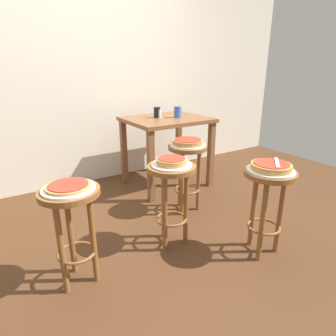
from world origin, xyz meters
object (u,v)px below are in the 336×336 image
at_px(stool_foreground, 268,195).
at_px(stool_middle, 72,216).
at_px(dining_table, 167,130).
at_px(stool_leftside, 171,188).
at_px(stool_rear, 187,164).
at_px(pizza_rear, 188,142).
at_px(condiment_shaker, 160,114).
at_px(serving_plate_middle, 69,189).
at_px(serving_plate_foreground, 271,170).
at_px(cup_near_edge, 178,112).
at_px(pizza_middle, 68,186).
at_px(pizza_server_knife, 277,163).
at_px(serving_plate_leftside, 172,165).
at_px(cup_far_edge, 157,112).
at_px(pizza_foreground, 271,166).
at_px(pizza_leftside, 172,161).
at_px(serving_plate_rear, 188,145).

distance_m(stool_foreground, stool_middle, 1.30).
relative_size(stool_foreground, dining_table, 0.73).
height_order(stool_leftside, stool_rear, same).
bearing_deg(pizza_rear, stool_middle, -159.98).
relative_size(stool_middle, condiment_shaker, 7.14).
distance_m(serving_plate_middle, pizza_rear, 1.23).
xyz_separation_m(stool_foreground, stool_leftside, (-0.50, 0.46, 0.00)).
xyz_separation_m(stool_foreground, serving_plate_middle, (-1.23, 0.42, 0.18)).
bearing_deg(stool_middle, stool_rear, 20.02).
distance_m(serving_plate_foreground, stool_middle, 1.31).
bearing_deg(serving_plate_middle, stool_foreground, -19.04).
bearing_deg(cup_near_edge, pizza_middle, -144.85).
relative_size(serving_plate_foreground, serving_plate_middle, 1.05).
relative_size(serving_plate_middle, stool_leftside, 0.48).
distance_m(condiment_shaker, pizza_server_knife, 1.57).
xyz_separation_m(pizza_middle, pizza_rear, (1.16, 0.42, 0.01)).
xyz_separation_m(serving_plate_foreground, serving_plate_middle, (-1.23, 0.42, 0.00)).
relative_size(pizza_middle, pizza_server_knife, 1.15).
relative_size(stool_leftside, serving_plate_leftside, 2.19).
xyz_separation_m(serving_plate_leftside, cup_far_edge, (0.54, 1.11, 0.19)).
distance_m(pizza_foreground, stool_leftside, 0.71).
height_order(pizza_foreground, pizza_rear, same).
bearing_deg(pizza_leftside, stool_middle, -177.26).
height_order(stool_middle, serving_plate_rear, serving_plate_rear).
bearing_deg(stool_leftside, pizza_leftside, 135.00).
xyz_separation_m(serving_plate_rear, cup_far_edge, (0.11, 0.72, 0.19)).
distance_m(serving_plate_leftside, dining_table, 1.22).
relative_size(serving_plate_rear, cup_far_edge, 2.74).
relative_size(stool_middle, cup_near_edge, 5.21).
bearing_deg(dining_table, serving_plate_middle, -141.38).
bearing_deg(pizza_leftside, serving_plate_middle, -177.26).
height_order(stool_foreground, serving_plate_middle, serving_plate_middle).
distance_m(pizza_rear, pizza_server_knife, 0.87).
xyz_separation_m(serving_plate_leftside, cup_near_edge, (0.74, 1.00, 0.19)).
height_order(stool_foreground, cup_near_edge, cup_near_edge).
bearing_deg(serving_plate_rear, stool_foreground, -85.37).
relative_size(pizza_leftside, pizza_server_knife, 0.98).
bearing_deg(serving_plate_foreground, serving_plate_rear, 94.63).
distance_m(serving_plate_foreground, pizza_leftside, 0.68).
distance_m(pizza_middle, stool_leftside, 0.75).
bearing_deg(serving_plate_foreground, pizza_middle, 160.96).
height_order(pizza_foreground, serving_plate_middle, pizza_foreground).
bearing_deg(pizza_server_knife, pizza_foreground, 105.01).
bearing_deg(stool_foreground, cup_near_edge, 80.62).
xyz_separation_m(pizza_leftside, dining_table, (0.63, 1.05, -0.03)).
distance_m(serving_plate_middle, cup_far_edge, 1.72).
bearing_deg(stool_leftside, stool_middle, -177.26).
relative_size(pizza_leftside, serving_plate_rear, 0.68).
relative_size(pizza_foreground, stool_leftside, 0.42).
bearing_deg(serving_plate_leftside, pizza_server_knife, -42.20).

